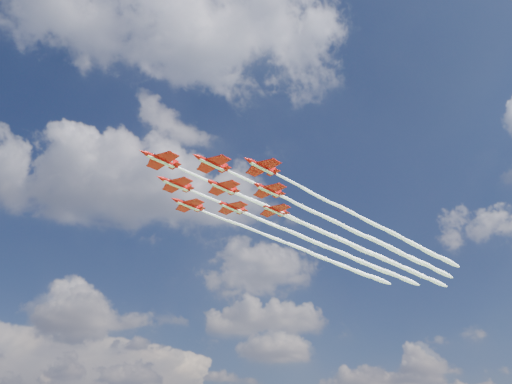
# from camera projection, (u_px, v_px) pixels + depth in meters

# --- Properties ---
(jet_lead) EXTENTS (86.26, 65.77, 2.93)m
(jet_lead) POSITION_uv_depth(u_px,v_px,m) (291.00, 217.00, 157.80)
(jet_lead) COLOR #BA0D0A
(jet_row2_port) EXTENTS (86.26, 65.77, 2.93)m
(jet_row2_port) POSITION_uv_depth(u_px,v_px,m) (331.00, 220.00, 159.32)
(jet_row2_port) COLOR #BA0D0A
(jet_row2_starb) EXTENTS (86.26, 65.77, 2.93)m
(jet_row2_starb) POSITION_uv_depth(u_px,v_px,m) (294.00, 234.00, 169.18)
(jet_row2_starb) COLOR #BA0D0A
(jet_row3_port) EXTENTS (86.26, 65.77, 2.93)m
(jet_row3_port) POSITION_uv_depth(u_px,v_px,m) (370.00, 222.00, 160.84)
(jet_row3_port) COLOR #BA0D0A
(jet_row3_centre) EXTENTS (86.26, 65.77, 2.93)m
(jet_row3_centre) POSITION_uv_depth(u_px,v_px,m) (331.00, 236.00, 170.70)
(jet_row3_centre) COLOR #BA0D0A
(jet_row3_starb) EXTENTS (86.26, 65.77, 2.93)m
(jet_row3_starb) POSITION_uv_depth(u_px,v_px,m) (297.00, 248.00, 180.55)
(jet_row3_starb) COLOR #BA0D0A
(jet_row4_port) EXTENTS (86.26, 65.77, 2.93)m
(jet_row4_port) POSITION_uv_depth(u_px,v_px,m) (368.00, 237.00, 172.22)
(jet_row4_port) COLOR #BA0D0A
(jet_row4_starb) EXTENTS (86.26, 65.77, 2.93)m
(jet_row4_starb) POSITION_uv_depth(u_px,v_px,m) (332.00, 249.00, 182.07)
(jet_row4_starb) COLOR #BA0D0A
(jet_tail) EXTENTS (86.26, 65.77, 2.93)m
(jet_tail) POSITION_uv_depth(u_px,v_px,m) (367.00, 251.00, 183.59)
(jet_tail) COLOR #BA0D0A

